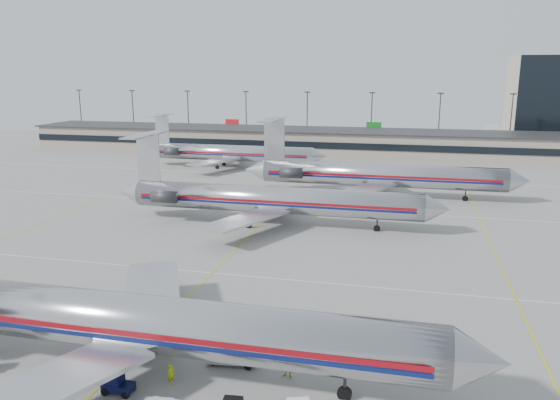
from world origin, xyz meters
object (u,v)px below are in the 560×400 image
(jet_second_row, at_px, (268,199))
(belt_loader, at_px, (234,356))
(jet_foreground, at_px, (117,319))
(tug_center, at_px, (116,383))

(jet_second_row, relative_size, belt_loader, 10.68)
(jet_foreground, relative_size, jet_second_row, 1.07)
(belt_loader, bearing_deg, jet_foreground, -169.06)
(tug_center, height_order, belt_loader, belt_loader)
(jet_foreground, bearing_deg, belt_loader, 17.94)
(jet_foreground, relative_size, belt_loader, 11.41)
(jet_foreground, height_order, jet_second_row, jet_foreground)
(jet_second_row, bearing_deg, belt_loader, -79.14)
(tug_center, relative_size, belt_loader, 0.48)
(jet_foreground, distance_m, tug_center, 4.36)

